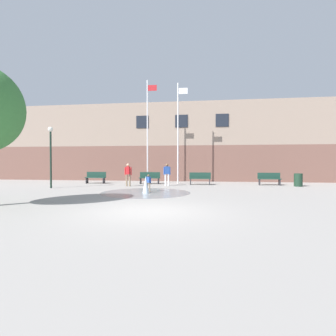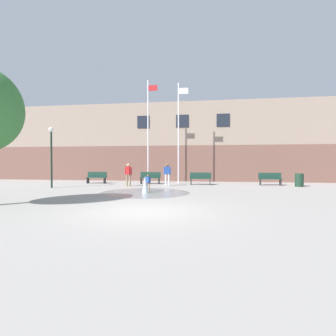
{
  "view_description": "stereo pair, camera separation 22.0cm",
  "coord_description": "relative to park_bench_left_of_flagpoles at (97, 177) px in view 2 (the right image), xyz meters",
  "views": [
    {
      "loc": [
        1.91,
        -8.73,
        1.68
      ],
      "look_at": [
        -0.37,
        8.18,
        1.3
      ],
      "focal_mm": 28.0,
      "sensor_mm": 36.0,
      "label": 1
    },
    {
      "loc": [
        2.13,
        -8.7,
        1.68
      ],
      "look_at": [
        -0.37,
        8.18,
        1.3
      ],
      "focal_mm": 28.0,
      "sensor_mm": 36.0,
      "label": 2
    }
  ],
  "objects": [
    {
      "name": "ground_plane",
      "position": [
        6.55,
        -11.04,
        -0.48
      ],
      "size": [
        100.0,
        100.0,
        0.0
      ],
      "primitive_type": "plane",
      "color": "gray"
    },
    {
      "name": "flagpole_left",
      "position": [
        4.1,
        0.56,
        3.84
      ],
      "size": [
        0.8,
        0.1,
        8.14
      ],
      "color": "silver",
      "rests_on": "ground"
    },
    {
      "name": "park_bench_center",
      "position": [
        8.22,
        -0.12,
        0.0
      ],
      "size": [
        1.6,
        0.44,
        0.91
      ],
      "color": "#28282D",
      "rests_on": "ground"
    },
    {
      "name": "flagpole_right",
      "position": [
        6.52,
        0.56,
        3.68
      ],
      "size": [
        0.8,
        0.1,
        7.82
      ],
      "color": "silver",
      "rests_on": "ground"
    },
    {
      "name": "lamp_post_left_lane",
      "position": [
        -1.34,
        -3.99,
        2.1
      ],
      "size": [
        0.32,
        0.32,
        3.96
      ],
      "color": "#192D23",
      "rests_on": "ground"
    },
    {
      "name": "child_with_pink_shirt",
      "position": [
        5.38,
        -5.25,
        0.1
      ],
      "size": [
        0.31,
        0.22,
        0.99
      ],
      "rotation": [
        0.0,
        0.0,
        2.57
      ],
      "color": "#89755B",
      "rests_on": "ground"
    },
    {
      "name": "park_bench_left_of_flagpoles",
      "position": [
        0.0,
        0.0,
        0.0
      ],
      "size": [
        1.6,
        0.44,
        0.91
      ],
      "color": "#28282D",
      "rests_on": "ground"
    },
    {
      "name": "park_bench_under_right_flagpole",
      "position": [
        13.24,
        0.13,
        0.0
      ],
      "size": [
        1.6,
        0.44,
        0.91
      ],
      "color": "#28282D",
      "rests_on": "ground"
    },
    {
      "name": "library_building",
      "position": [
        6.55,
        6.18,
        3.03
      ],
      "size": [
        36.0,
        6.05,
        7.01
      ],
      "color": "brown",
      "rests_on": "ground"
    },
    {
      "name": "adult_in_red",
      "position": [
        3.27,
        -2.11,
        0.45
      ],
      "size": [
        0.5,
        0.34,
        1.59
      ],
      "rotation": [
        0.0,
        0.0,
        -1.57
      ],
      "color": "#89755B",
      "rests_on": "ground"
    },
    {
      "name": "teen_by_trashcan",
      "position": [
        5.9,
        -1.37,
        0.45
      ],
      "size": [
        0.5,
        0.28,
        1.59
      ],
      "rotation": [
        0.0,
        0.0,
        -2.88
      ],
      "color": "silver",
      "rests_on": "ground"
    },
    {
      "name": "trash_can",
      "position": [
        14.98,
        -0.64,
        -0.03
      ],
      "size": [
        0.56,
        0.56,
        0.9
      ],
      "primitive_type": "cylinder",
      "color": "#193323",
      "rests_on": "ground"
    },
    {
      "name": "park_bench_under_left_flagpole",
      "position": [
        4.34,
        0.1,
        0.0
      ],
      "size": [
        1.6,
        0.44,
        0.91
      ],
      "color": "#28282D",
      "rests_on": "ground"
    },
    {
      "name": "splash_fountain",
      "position": [
        5.33,
        -5.78,
        -0.3
      ],
      "size": [
        4.94,
        4.94,
        0.94
      ],
      "color": "gray",
      "rests_on": "ground"
    }
  ]
}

